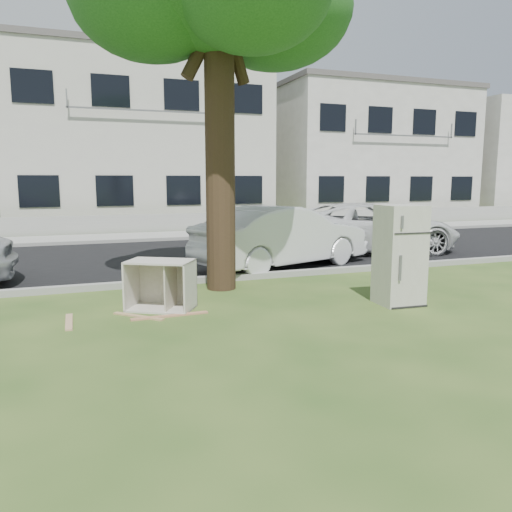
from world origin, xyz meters
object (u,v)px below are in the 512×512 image
object	(u,v)px
fridge	(400,255)
cabinet	(161,285)
car_center	(283,237)
car_right	(368,228)

from	to	relation	value
fridge	cabinet	world-z (taller)	fridge
car_center	car_right	xyz separation A→B (m)	(3.19, 1.38, -0.02)
car_right	fridge	bearing A→B (deg)	161.54
cabinet	car_center	xyz separation A→B (m)	(3.32, 2.90, 0.33)
car_right	car_center	bearing A→B (deg)	122.79
car_center	car_right	size ratio (longest dim) A/B	0.87
fridge	car_center	distance (m)	3.92
fridge	car_center	size ratio (longest dim) A/B	0.37
cabinet	car_right	world-z (taller)	car_right
fridge	car_right	distance (m)	5.97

